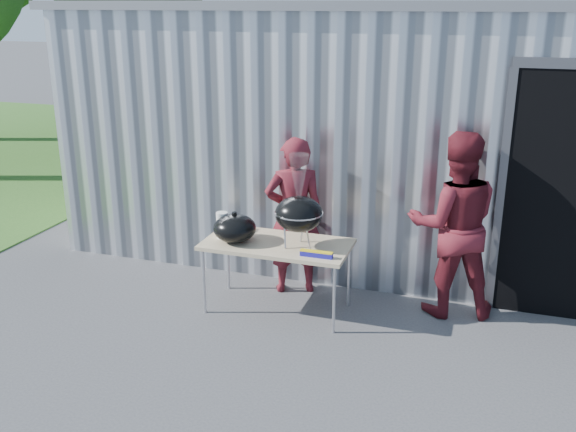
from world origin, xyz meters
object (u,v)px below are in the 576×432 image
(folding_table, at_px, (277,246))
(person_bystander, at_px, (454,225))
(person_cook, at_px, (294,216))
(kettle_grill, at_px, (299,207))

(folding_table, height_order, person_bystander, person_bystander)
(person_cook, bearing_deg, kettle_grill, 88.66)
(folding_table, bearing_deg, person_bystander, 16.94)
(folding_table, bearing_deg, person_cook, 88.03)
(kettle_grill, bearing_deg, folding_table, 171.14)
(folding_table, distance_m, person_bystander, 1.80)
(person_bystander, bearing_deg, folding_table, 2.98)
(kettle_grill, height_order, person_bystander, person_bystander)
(person_bystander, bearing_deg, kettle_grill, 6.88)
(person_bystander, bearing_deg, person_cook, -13.87)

